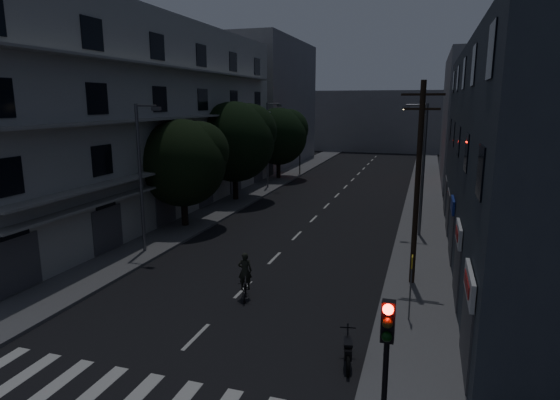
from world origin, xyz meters
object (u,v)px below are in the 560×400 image
Objects in this scene: utility_pole at (418,181)px; cyclist at (245,283)px; traffic_signal_near at (386,353)px; motorcycle at (348,352)px; bus_stop_sign at (411,276)px.

utility_pole reaches higher than cyclist.
traffic_signal_near is 5.35m from motorcycle.
motorcycle is at bearing -56.31° from cyclist.
bus_stop_sign is 1.24× the size of cyclist.
cyclist is (-5.04, 3.85, 0.23)m from motorcycle.
motorcycle is at bearing -116.02° from bus_stop_sign.
bus_stop_sign is at bearing -21.35° from cyclist.
bus_stop_sign is at bearing 53.26° from motorcycle.
cyclist is (-6.74, -3.65, -4.18)m from utility_pole.
bus_stop_sign is (0.28, 7.98, -1.21)m from traffic_signal_near.
utility_pole is (0.24, 11.91, 1.77)m from traffic_signal_near.
traffic_signal_near reaches higher than bus_stop_sign.
cyclist is at bearing 128.21° from traffic_signal_near.
motorcycle is at bearing -102.78° from utility_pole.
bus_stop_sign reaches higher than cyclist.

